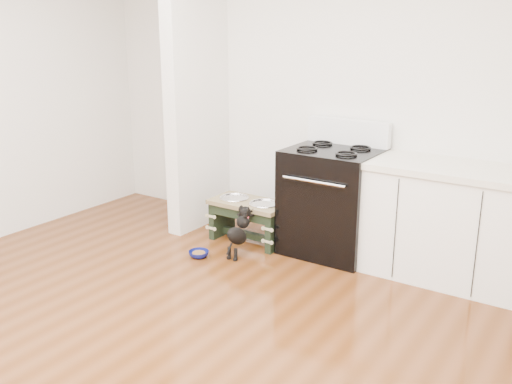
% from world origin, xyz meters
% --- Properties ---
extents(ground, '(5.00, 5.00, 0.00)m').
position_xyz_m(ground, '(0.00, 0.00, 0.00)').
color(ground, '#4E270D').
rests_on(ground, ground).
extents(room_shell, '(5.00, 5.00, 5.00)m').
position_xyz_m(room_shell, '(0.00, 0.00, 1.62)').
color(room_shell, silver).
rests_on(room_shell, ground).
extents(partition_wall, '(0.15, 0.80, 2.70)m').
position_xyz_m(partition_wall, '(-1.18, 2.10, 1.35)').
color(partition_wall, silver).
rests_on(partition_wall, ground).
extents(oven_range, '(0.76, 0.69, 1.14)m').
position_xyz_m(oven_range, '(0.25, 2.16, 0.48)').
color(oven_range, black).
rests_on(oven_range, ground).
extents(cabinet_run, '(1.24, 0.64, 0.91)m').
position_xyz_m(cabinet_run, '(1.23, 2.18, 0.45)').
color(cabinet_run, white).
rests_on(cabinet_run, ground).
extents(dog_feeder, '(0.71, 0.38, 0.40)m').
position_xyz_m(dog_feeder, '(-0.48, 1.95, 0.28)').
color(dog_feeder, black).
rests_on(dog_feeder, ground).
extents(puppy, '(0.12, 0.36, 0.43)m').
position_xyz_m(puppy, '(-0.36, 1.62, 0.24)').
color(puppy, black).
rests_on(puppy, ground).
extents(floor_bowl, '(0.21, 0.21, 0.05)m').
position_xyz_m(floor_bowl, '(-0.63, 1.40, 0.03)').
color(floor_bowl, '#0D125B').
rests_on(floor_bowl, ground).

